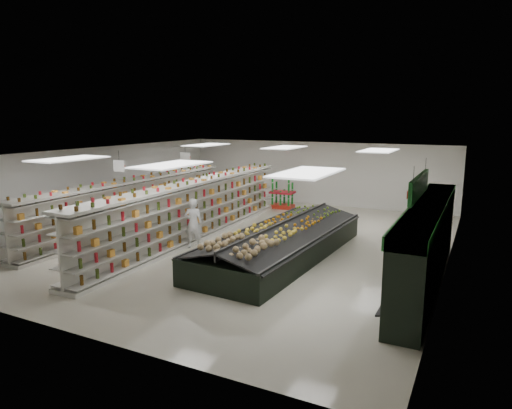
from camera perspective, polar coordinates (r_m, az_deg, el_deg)
The scene contains 16 objects.
floor at distance 16.81m, azimuth -1.89°, elevation -4.51°, with size 16.00×16.00×0.00m, color beige.
ceiling at distance 16.25m, azimuth -1.96°, elevation 6.43°, with size 14.00×16.00×0.02m, color white.
wall_back at distance 23.71m, azimuth 7.37°, elevation 3.90°, with size 14.00×0.02×3.20m, color white.
wall_front at distance 10.35m, azimuth -23.72°, elevation -6.17°, with size 14.00×0.02×3.20m, color white.
wall_left at distance 20.69m, azimuth -19.23°, elevation 2.35°, with size 0.02×16.00×3.20m, color white.
wall_right at distance 14.53m, azimuth 23.12°, elevation -1.37°, with size 0.02×16.00×3.20m, color white.
produce_wall_case at distance 13.18m, azimuth 20.53°, elevation -3.98°, with size 0.93×8.00×2.20m.
aisle_sign_near at distance 16.90m, azimuth -16.72°, elevation 4.63°, with size 0.52×0.06×0.75m.
aisle_sign_far at distance 19.99m, azimuth -8.83°, elevation 5.87°, with size 0.52×0.06×0.75m.
hortifruti_banner at distance 12.94m, azimuth 19.69°, elevation 2.18°, with size 0.12×3.20×0.95m.
gondola_left at distance 19.21m, azimuth -14.85°, elevation -0.11°, with size 1.01×11.49×1.99m.
gondola_center at distance 17.03m, azimuth -7.70°, elevation -0.97°, with size 1.27×12.45×2.15m.
produce_island at distance 14.81m, azimuth 3.24°, elevation -4.56°, with size 3.17×7.83×1.15m.
soda_endcap at distance 22.57m, azimuth 3.32°, elevation 1.37°, with size 1.22×0.87×1.49m.
shopper_main at distance 15.80m, azimuth -7.84°, elevation -2.35°, with size 0.64×0.42×1.74m, color silver.
shopper_background at distance 22.23m, azimuth -3.53°, elevation 1.25°, with size 0.72×0.44×1.47m, color #9F8362.
Camera 1 is at (7.75, -14.22, 4.48)m, focal length 32.00 mm.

